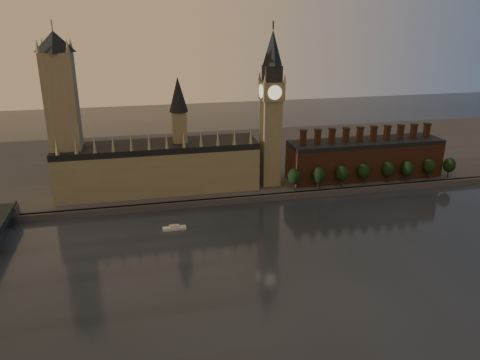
% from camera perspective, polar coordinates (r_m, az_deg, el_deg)
% --- Properties ---
extents(ground, '(900.00, 900.00, 0.00)m').
position_cam_1_polar(ground, '(228.57, 8.89, -10.87)').
color(ground, black).
rests_on(ground, ground).
extents(north_bank, '(900.00, 182.00, 4.00)m').
position_cam_1_polar(north_bank, '(385.20, -0.60, 2.55)').
color(north_bank, '#424246').
rests_on(north_bank, ground).
extents(palace_of_westminster, '(130.00, 30.30, 74.00)m').
position_cam_1_polar(palace_of_westminster, '(311.72, -9.83, 1.88)').
color(palace_of_westminster, gray).
rests_on(palace_of_westminster, north_bank).
extents(victoria_tower, '(24.00, 24.00, 108.00)m').
position_cam_1_polar(victoria_tower, '(305.63, -20.78, 7.80)').
color(victoria_tower, gray).
rests_on(victoria_tower, north_bank).
extents(big_ben, '(15.00, 15.00, 107.00)m').
position_cam_1_polar(big_ben, '(310.18, 3.84, 8.75)').
color(big_ben, gray).
rests_on(big_ben, north_bank).
extents(chimney_block, '(110.00, 25.00, 37.00)m').
position_cam_1_polar(chimney_block, '(345.30, 14.93, 2.58)').
color(chimney_block, '#553120').
rests_on(chimney_block, north_bank).
extents(embankment_tree_0, '(8.60, 8.60, 14.88)m').
position_cam_1_polar(embankment_tree_0, '(311.65, 6.63, 0.45)').
color(embankment_tree_0, black).
rests_on(embankment_tree_0, north_bank).
extents(embankment_tree_1, '(8.60, 8.60, 14.88)m').
position_cam_1_polar(embankment_tree_1, '(315.81, 9.55, 0.57)').
color(embankment_tree_1, black).
rests_on(embankment_tree_1, north_bank).
extents(embankment_tree_2, '(8.60, 8.60, 14.88)m').
position_cam_1_polar(embankment_tree_2, '(322.38, 12.31, 0.78)').
color(embankment_tree_2, black).
rests_on(embankment_tree_2, north_bank).
extents(embankment_tree_3, '(8.60, 8.60, 14.88)m').
position_cam_1_polar(embankment_tree_3, '(330.43, 14.84, 1.03)').
color(embankment_tree_3, black).
rests_on(embankment_tree_3, north_bank).
extents(embankment_tree_4, '(8.60, 8.60, 14.88)m').
position_cam_1_polar(embankment_tree_4, '(339.58, 17.63, 1.26)').
color(embankment_tree_4, black).
rests_on(embankment_tree_4, north_bank).
extents(embankment_tree_5, '(8.60, 8.60, 14.88)m').
position_cam_1_polar(embankment_tree_5, '(345.48, 19.75, 1.33)').
color(embankment_tree_5, black).
rests_on(embankment_tree_5, north_bank).
extents(embankment_tree_6, '(8.60, 8.60, 14.88)m').
position_cam_1_polar(embankment_tree_6, '(356.08, 22.05, 1.56)').
color(embankment_tree_6, black).
rests_on(embankment_tree_6, north_bank).
extents(embankment_tree_7, '(8.60, 8.60, 14.88)m').
position_cam_1_polar(embankment_tree_7, '(364.66, 24.16, 1.68)').
color(embankment_tree_7, black).
rests_on(embankment_tree_7, north_bank).
extents(river_boat, '(12.98, 3.77, 2.59)m').
position_cam_1_polar(river_boat, '(267.92, -8.00, -5.79)').
color(river_boat, silver).
rests_on(river_boat, ground).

